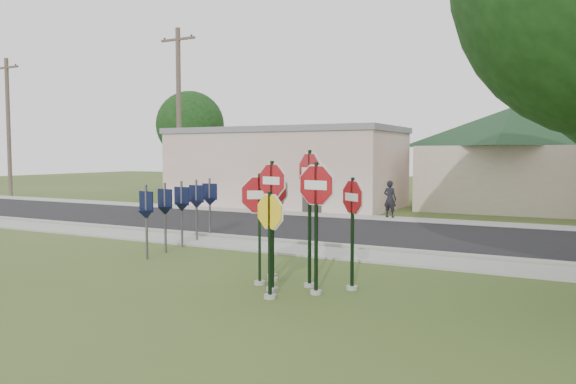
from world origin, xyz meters
The scene contains 20 objects.
ground centered at (0.00, 0.00, 0.00)m, with size 120.00×120.00×0.00m, color #36511E.
sidewalk_near centered at (0.00, 5.50, 0.03)m, with size 60.00×1.60×0.06m, color gray.
road centered at (0.00, 10.00, 0.02)m, with size 60.00×7.00×0.04m, color black.
sidewalk_far centered at (0.00, 14.30, 0.03)m, with size 60.00×1.60×0.06m, color gray.
curb centered at (0.00, 6.50, 0.07)m, with size 60.00×0.20×0.14m, color gray.
stop_sign_center centered at (-0.31, 0.99, 1.71)m, with size 0.96×0.24×2.77m.
stop_sign_yellow centered at (-0.06, 0.45, 1.29)m, with size 0.94×0.29×2.19m.
stop_sign_left centered at (-0.83, 1.37, 1.57)m, with size 0.99×0.58×2.52m.
stop_sign_right centered at (0.59, 1.18, 1.76)m, with size 1.13×0.24×2.77m.
stop_sign_back_right centered at (0.22, 1.67, 1.94)m, with size 0.99×0.62×3.02m.
stop_sign_back_left centered at (-0.75, 1.80, 1.63)m, with size 1.10×0.24×2.61m.
stop_sign_far_right centered at (1.10, 1.86, 1.48)m, with size 0.82×0.59×2.43m.
stop_sign_far_left centered at (-0.92, 2.09, 1.47)m, with size 0.32×1.06×2.40m.
route_sign_row centered at (-5.40, 4.50, 1.22)m, with size 1.43×4.63×2.00m.
building_stucco centered at (-9.00, 18.00, 2.15)m, with size 12.20×6.20×4.20m.
building_house centered at (2.00, 22.00, 3.65)m, with size 11.60×11.60×6.20m.
utility_pole_near centered at (-14.00, 15.20, 4.97)m, with size 2.20×0.26×9.50m.
utility_pole_far centered at (-28.00, 15.20, 4.71)m, with size 2.20×0.26×9.00m.
bg_tree_left centered at (-20.00, 24.00, 4.88)m, with size 4.90×4.90×7.35m.
pedestrian centered at (-2.07, 14.59, 0.86)m, with size 0.59×0.38×1.61m, color black.
Camera 1 is at (5.25, -8.93, 2.82)m, focal length 35.00 mm.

